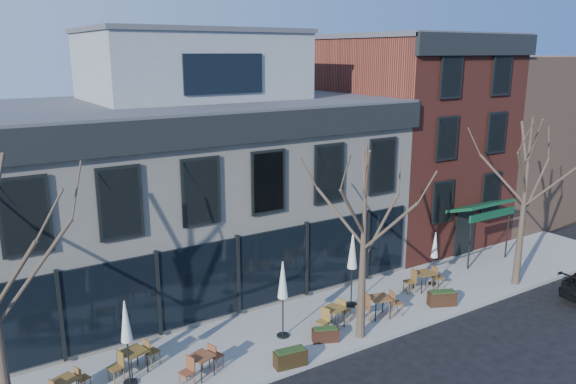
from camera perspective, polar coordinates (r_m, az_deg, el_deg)
ground at (r=22.84m, az=-5.10°, el=-12.71°), size 120.00×120.00×0.00m
sidewalk_front at (r=22.74m, az=4.95°, el=-12.62°), size 33.50×4.70×0.15m
corner_building at (r=25.66m, az=-10.43°, el=1.35°), size 18.39×10.39×11.10m
red_brick_building at (r=32.45m, az=11.26°, el=5.59°), size 8.20×11.78×11.18m
bg_building at (r=40.65m, az=20.54°, el=5.73°), size 12.00×12.00×10.00m
tree_mid at (r=19.90m, az=7.70°, el=-5.05°), size 3.50×3.55×7.04m
tree_right at (r=26.36m, az=22.88°, el=-0.77°), size 3.72×3.77×7.48m
cafe_set_1 at (r=19.52m, az=-15.35°, el=-16.02°), size 1.86×0.91×0.95m
cafe_set_2 at (r=18.90m, az=-8.77°, el=-16.82°), size 1.76×0.97×0.91m
cafe_set_3 at (r=21.66m, az=4.65°, el=-12.37°), size 1.87×0.93×0.96m
cafe_set_4 at (r=22.61m, az=9.28°, el=-11.23°), size 2.00×0.98×1.02m
cafe_set_5 at (r=25.37m, az=13.65°, el=-8.58°), size 1.96×0.92×1.01m
umbrella_0 at (r=18.27m, az=-16.14°, el=-12.94°), size 0.45×0.45×2.82m
umbrella_2 at (r=20.29m, az=-0.53°, el=-9.33°), size 0.47×0.47×2.91m
umbrella_3 at (r=22.79m, az=6.56°, el=-6.36°), size 0.50×0.50×3.11m
umbrella_4 at (r=25.67m, az=14.69°, el=-5.51°), size 0.39×0.39×2.44m
planter_1 at (r=19.31m, az=0.24°, el=-16.47°), size 1.14×0.59×0.61m
planter_2 at (r=20.80m, az=3.82°, el=-14.24°), size 1.02×0.72×0.53m
planter_3 at (r=24.22m, az=15.37°, el=-10.34°), size 1.22×0.88×0.63m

